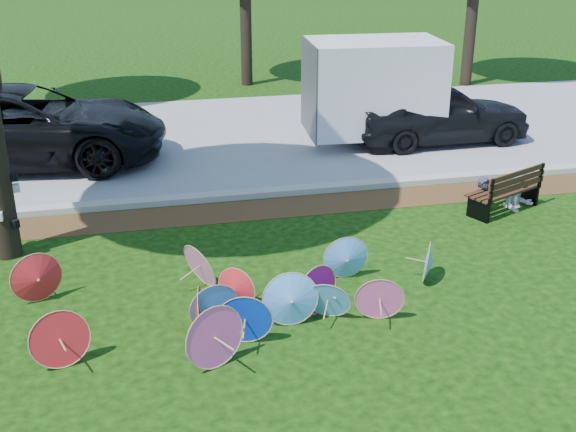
{
  "coord_description": "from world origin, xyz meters",
  "views": [
    {
      "loc": [
        -1.69,
        -7.82,
        5.13
      ],
      "look_at": [
        0.5,
        2.0,
        0.9
      ],
      "focal_mm": 45.0,
      "sensor_mm": 36.0,
      "label": 1
    }
  ],
  "objects_px": {
    "person_left": "(486,179)",
    "park_bench": "(503,189)",
    "dark_pickup": "(439,113)",
    "parasol_pile": "(242,297)",
    "black_van": "(25,126)",
    "cargo_trailer": "(374,86)",
    "person_right": "(520,174)"
  },
  "relations": [
    {
      "from": "park_bench",
      "to": "person_left",
      "type": "distance_m",
      "value": 0.41
    },
    {
      "from": "park_bench",
      "to": "person_left",
      "type": "xyz_separation_m",
      "value": [
        -0.35,
        0.05,
        0.22
      ]
    },
    {
      "from": "dark_pickup",
      "to": "person_left",
      "type": "xyz_separation_m",
      "value": [
        -0.93,
        -4.27,
        -0.1
      ]
    },
    {
      "from": "cargo_trailer",
      "to": "dark_pickup",
      "type": "bearing_deg",
      "value": -8.12
    },
    {
      "from": "cargo_trailer",
      "to": "parasol_pile",
      "type": "bearing_deg",
      "value": -116.58
    },
    {
      "from": "black_van",
      "to": "person_right",
      "type": "bearing_deg",
      "value": -109.76
    },
    {
      "from": "black_van",
      "to": "cargo_trailer",
      "type": "height_order",
      "value": "cargo_trailer"
    },
    {
      "from": "person_left",
      "to": "black_van",
      "type": "bearing_deg",
      "value": 156.89
    },
    {
      "from": "person_left",
      "to": "park_bench",
      "type": "bearing_deg",
      "value": -2.21
    },
    {
      "from": "person_right",
      "to": "park_bench",
      "type": "bearing_deg",
      "value": -171.74
    },
    {
      "from": "parasol_pile",
      "to": "black_van",
      "type": "relative_size",
      "value": 1.02
    },
    {
      "from": "black_van",
      "to": "park_bench",
      "type": "relative_size",
      "value": 3.8
    },
    {
      "from": "park_bench",
      "to": "black_van",
      "type": "bearing_deg",
      "value": 127.6
    },
    {
      "from": "park_bench",
      "to": "person_left",
      "type": "height_order",
      "value": "person_left"
    },
    {
      "from": "black_van",
      "to": "person_right",
      "type": "relative_size",
      "value": 4.57
    },
    {
      "from": "park_bench",
      "to": "cargo_trailer",
      "type": "bearing_deg",
      "value": 77.82
    },
    {
      "from": "parasol_pile",
      "to": "park_bench",
      "type": "relative_size",
      "value": 3.9
    },
    {
      "from": "parasol_pile",
      "to": "park_bench",
      "type": "distance_m",
      "value": 6.07
    },
    {
      "from": "parasol_pile",
      "to": "person_right",
      "type": "bearing_deg",
      "value": 27.05
    },
    {
      "from": "dark_pickup",
      "to": "person_right",
      "type": "height_order",
      "value": "dark_pickup"
    },
    {
      "from": "dark_pickup",
      "to": "cargo_trailer",
      "type": "distance_m",
      "value": 1.71
    },
    {
      "from": "parasol_pile",
      "to": "person_left",
      "type": "xyz_separation_m",
      "value": [
        5.0,
        2.91,
        0.27
      ]
    },
    {
      "from": "person_right",
      "to": "dark_pickup",
      "type": "bearing_deg",
      "value": 87.09
    },
    {
      "from": "parasol_pile",
      "to": "person_left",
      "type": "bearing_deg",
      "value": 30.2
    },
    {
      "from": "parasol_pile",
      "to": "person_left",
      "type": "relative_size",
      "value": 4.93
    },
    {
      "from": "person_right",
      "to": "parasol_pile",
      "type": "bearing_deg",
      "value": -152.82
    },
    {
      "from": "park_bench",
      "to": "dark_pickup",
      "type": "bearing_deg",
      "value": 58.31
    },
    {
      "from": "dark_pickup",
      "to": "parasol_pile",
      "type": "bearing_deg",
      "value": 139.01
    },
    {
      "from": "dark_pickup",
      "to": "person_left",
      "type": "relative_size",
      "value": 3.4
    },
    {
      "from": "parasol_pile",
      "to": "dark_pickup",
      "type": "xyz_separation_m",
      "value": [
        5.93,
        7.18,
        0.37
      ]
    },
    {
      "from": "parasol_pile",
      "to": "person_right",
      "type": "height_order",
      "value": "person_right"
    },
    {
      "from": "cargo_trailer",
      "to": "black_van",
      "type": "bearing_deg",
      "value": -177.45
    }
  ]
}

